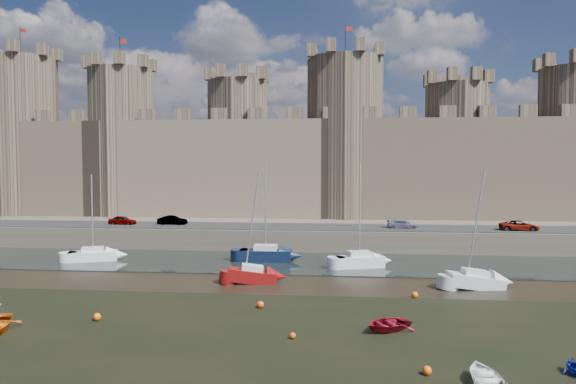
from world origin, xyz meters
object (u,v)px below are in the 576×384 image
at_px(sailboat_0, 93,255).
at_px(sailboat_4, 252,274).
at_px(car_2, 403,224).
at_px(car_3, 519,226).
at_px(sailboat_5, 475,280).
at_px(car_1, 172,220).
at_px(sailboat_2, 359,260).
at_px(car_0, 123,220).
at_px(sailboat_1, 266,254).

relative_size(sailboat_0, sailboat_4, 0.94).
bearing_deg(sailboat_0, car_2, -2.43).
bearing_deg(car_3, sailboat_5, 156.85).
xyz_separation_m(car_2, sailboat_5, (3.48, -18.78, -2.33)).
distance_m(car_1, car_3, 41.41).
height_order(car_1, sailboat_2, sailboat_2).
xyz_separation_m(car_1, sailboat_4, (13.46, -19.51, -2.38)).
bearing_deg(sailboat_5, car_2, 90.87).
xyz_separation_m(car_2, sailboat_4, (-14.93, -18.54, -2.32)).
relative_size(car_3, sailboat_0, 0.48).
height_order(car_2, car_3, car_3).
distance_m(sailboat_0, sailboat_5, 37.47).
bearing_deg(car_0, car_1, -79.75).
bearing_deg(sailboat_4, car_3, 21.37).
bearing_deg(car_3, car_0, 93.12).
bearing_deg(sailboat_1, sailboat_5, -27.95).
bearing_deg(sailboat_1, car_1, 142.67).
xyz_separation_m(car_0, car_1, (6.30, 0.45, 0.01)).
height_order(sailboat_0, sailboat_5, sailboat_5).
bearing_deg(sailboat_2, sailboat_0, 160.57).
bearing_deg(sailboat_2, sailboat_4, -160.46).
height_order(car_0, car_1, car_1).
height_order(sailboat_0, sailboat_4, sailboat_4).
relative_size(car_2, sailboat_1, 0.35).
distance_m(car_2, sailboat_0, 34.83).
height_order(car_0, car_3, car_3).
height_order(car_2, sailboat_0, sailboat_0).
height_order(car_2, sailboat_4, sailboat_4).
bearing_deg(car_1, car_0, 94.41).
distance_m(car_0, sailboat_2, 31.54).
distance_m(car_0, sailboat_1, 21.86).
xyz_separation_m(car_0, sailboat_1, (19.54, -9.54, -2.26)).
relative_size(car_1, car_3, 0.85).
height_order(sailboat_1, sailboat_2, sailboat_1).
bearing_deg(sailboat_0, sailboat_2, -21.89).
height_order(car_1, sailboat_4, sailboat_4).
bearing_deg(sailboat_4, sailboat_2, 26.21).
relative_size(car_0, sailboat_5, 0.35).
height_order(car_1, sailboat_1, sailboat_1).
bearing_deg(sailboat_5, sailboat_1, 142.71).
height_order(car_0, sailboat_1, sailboat_1).
height_order(car_1, car_2, car_1).
height_order(car_2, sailboat_2, sailboat_2).
bearing_deg(sailboat_0, sailboat_4, -43.78).
xyz_separation_m(sailboat_1, sailboat_5, (18.63, -9.76, -0.12)).
xyz_separation_m(car_0, sailboat_4, (19.76, -19.06, -2.37)).
bearing_deg(car_1, car_3, -92.12).
bearing_deg(car_2, sailboat_2, 159.64).
bearing_deg(car_1, sailboat_5, -121.48).
height_order(car_2, sailboat_5, sailboat_5).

